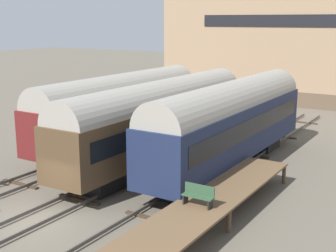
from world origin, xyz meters
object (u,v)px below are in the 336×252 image
(train_car_navy, at_px, (231,120))
(train_car_maroon, at_px, (121,106))
(train_car_brown, at_px, (160,116))
(bench, at_px, (198,195))

(train_car_navy, xyz_separation_m, train_car_maroon, (-8.55, 0.50, -0.09))
(train_car_maroon, distance_m, train_car_brown, 4.56)
(train_car_maroon, bearing_deg, bench, -39.40)
(train_car_navy, height_order, train_car_maroon, train_car_navy)
(bench, bearing_deg, train_car_navy, 105.80)
(train_car_navy, bearing_deg, train_car_maroon, 176.67)
(train_car_brown, relative_size, bench, 12.75)
(train_car_navy, height_order, train_car_brown, train_car_navy)
(train_car_brown, bearing_deg, bench, -47.98)
(train_car_maroon, relative_size, bench, 11.42)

